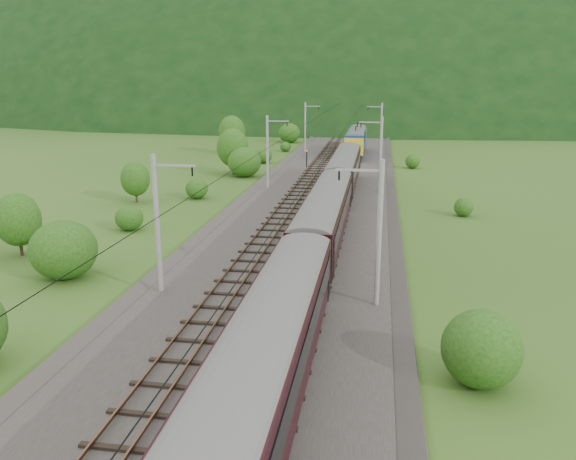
# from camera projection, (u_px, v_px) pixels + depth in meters

# --- Properties ---
(ground) EXTENTS (600.00, 600.00, 0.00)m
(ground) POSITION_uv_depth(u_px,v_px,m) (266.00, 302.00, 31.88)
(ground) COLOR #2E551A
(ground) RESTS_ON ground
(railbed) EXTENTS (14.00, 220.00, 0.30)m
(railbed) POSITION_uv_depth(u_px,v_px,m) (292.00, 248.00, 41.36)
(railbed) COLOR #38332D
(railbed) RESTS_ON ground
(track_left) EXTENTS (2.40, 220.00, 0.27)m
(track_left) POSITION_uv_depth(u_px,v_px,m) (260.00, 244.00, 41.67)
(track_left) COLOR brown
(track_left) RESTS_ON railbed
(track_right) EXTENTS (2.40, 220.00, 0.27)m
(track_right) POSITION_uv_depth(u_px,v_px,m) (325.00, 247.00, 40.93)
(track_right) COLOR brown
(track_right) RESTS_ON railbed
(catenary_left) EXTENTS (2.54, 192.28, 8.00)m
(catenary_left) POSITION_uv_depth(u_px,v_px,m) (268.00, 150.00, 62.09)
(catenary_left) COLOR gray
(catenary_left) RESTS_ON railbed
(catenary_right) EXTENTS (2.54, 192.28, 8.00)m
(catenary_right) POSITION_uv_depth(u_px,v_px,m) (380.00, 153.00, 60.21)
(catenary_right) COLOR gray
(catenary_right) RESTS_ON railbed
(overhead_wires) EXTENTS (4.83, 198.00, 0.03)m
(overhead_wires) POSITION_uv_depth(u_px,v_px,m) (293.00, 154.00, 39.52)
(overhead_wires) COLOR black
(overhead_wires) RESTS_ON ground
(mountain_main) EXTENTS (504.00, 360.00, 244.00)m
(mountain_main) POSITION_uv_depth(u_px,v_px,m) (369.00, 102.00, 279.39)
(mountain_main) COLOR black
(mountain_main) RESTS_ON ground
(mountain_ridge) EXTENTS (336.00, 280.00, 132.00)m
(mountain_ridge) POSITION_uv_depth(u_px,v_px,m) (168.00, 98.00, 335.97)
(mountain_ridge) COLOR black
(mountain_ridge) RESTS_ON ground
(train) EXTENTS (2.78, 132.89, 4.82)m
(train) POSITION_uv_depth(u_px,v_px,m) (306.00, 253.00, 29.91)
(train) COLOR black
(train) RESTS_ON ground
(hazard_post_near) EXTENTS (0.16, 0.16, 1.46)m
(hazard_post_near) POSITION_uv_depth(u_px,v_px,m) (332.00, 161.00, 78.40)
(hazard_post_near) COLOR red
(hazard_post_near) RESTS_ON railbed
(hazard_post_far) EXTENTS (0.17, 0.17, 1.63)m
(hazard_post_far) POSITION_uv_depth(u_px,v_px,m) (346.00, 148.00, 92.15)
(hazard_post_far) COLOR red
(hazard_post_far) RESTS_ON railbed
(signal) EXTENTS (0.26, 0.26, 2.34)m
(signal) POSITION_uv_depth(u_px,v_px,m) (307.00, 157.00, 77.38)
(signal) COLOR black
(signal) RESTS_ON railbed
(vegetation_left) EXTENTS (11.87, 143.98, 6.28)m
(vegetation_left) POSITION_uv_depth(u_px,v_px,m) (121.00, 208.00, 44.15)
(vegetation_left) COLOR #164512
(vegetation_left) RESTS_ON ground
(vegetation_right) EXTENTS (5.88, 94.54, 2.94)m
(vegetation_right) POSITION_uv_depth(u_px,v_px,m) (493.00, 364.00, 22.49)
(vegetation_right) COLOR #164512
(vegetation_right) RESTS_ON ground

